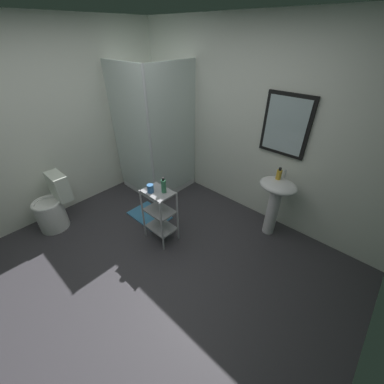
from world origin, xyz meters
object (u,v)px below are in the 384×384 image
at_px(shower_stall, 157,164).
at_px(hand_soap_bottle, 279,174).
at_px(bath_mat, 149,215).
at_px(body_wash_bottle_green, 164,186).
at_px(storage_cart, 160,212).
at_px(rinse_cup, 150,188).
at_px(pedestal_sink, 276,197).
at_px(toilet, 53,207).

relative_size(shower_stall, hand_soap_bottle, 13.24).
height_order(hand_soap_bottle, bath_mat, hand_soap_bottle).
bearing_deg(body_wash_bottle_green, bath_mat, 166.96).
bearing_deg(bath_mat, storage_cart, -19.30).
height_order(shower_stall, bath_mat, shower_stall).
height_order(shower_stall, storage_cart, shower_stall).
xyz_separation_m(storage_cart, rinse_cup, (-0.05, -0.06, 0.35)).
bearing_deg(body_wash_bottle_green, hand_soap_bottle, 50.19).
distance_m(storage_cart, body_wash_bottle_green, 0.40).
distance_m(pedestal_sink, body_wash_bottle_green, 1.40).
bearing_deg(hand_soap_bottle, toilet, -138.92).
bearing_deg(bath_mat, rinse_cup, -28.42).
xyz_separation_m(toilet, rinse_cup, (1.21, 0.76, 0.47)).
bearing_deg(bath_mat, toilet, -128.42).
distance_m(pedestal_sink, storage_cart, 1.46).
height_order(storage_cart, hand_soap_bottle, hand_soap_bottle).
relative_size(rinse_cup, bath_mat, 0.16).
distance_m(hand_soap_bottle, body_wash_bottle_green, 1.39).
relative_size(toilet, storage_cart, 1.03).
xyz_separation_m(shower_stall, storage_cart, (0.97, -0.78, -0.03)).
distance_m(toilet, rinse_cup, 1.51).
height_order(hand_soap_bottle, body_wash_bottle_green, hand_soap_bottle).
bearing_deg(rinse_cup, toilet, -147.80).
distance_m(shower_stall, body_wash_bottle_green, 1.32).
xyz_separation_m(pedestal_sink, hand_soap_bottle, (-0.04, 0.04, 0.30)).
bearing_deg(shower_stall, bath_mat, -51.34).
xyz_separation_m(toilet, body_wash_bottle_green, (1.33, 0.87, 0.51)).
height_order(pedestal_sink, body_wash_bottle_green, body_wash_bottle_green).
bearing_deg(shower_stall, hand_soap_bottle, 9.63).
xyz_separation_m(shower_stall, toilet, (-0.30, -1.61, -0.15)).
height_order(storage_cart, bath_mat, storage_cart).
bearing_deg(pedestal_sink, shower_stall, -171.65).
distance_m(toilet, hand_soap_bottle, 2.99).
height_order(toilet, hand_soap_bottle, hand_soap_bottle).
relative_size(storage_cart, bath_mat, 1.23).
distance_m(shower_stall, bath_mat, 0.91).
xyz_separation_m(pedestal_sink, toilet, (-2.26, -1.89, -0.26)).
relative_size(shower_stall, bath_mat, 3.33).
relative_size(hand_soap_bottle, bath_mat, 0.25).
bearing_deg(storage_cart, toilet, -146.92).
relative_size(storage_cart, rinse_cup, 7.49).
relative_size(pedestal_sink, toilet, 1.07).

